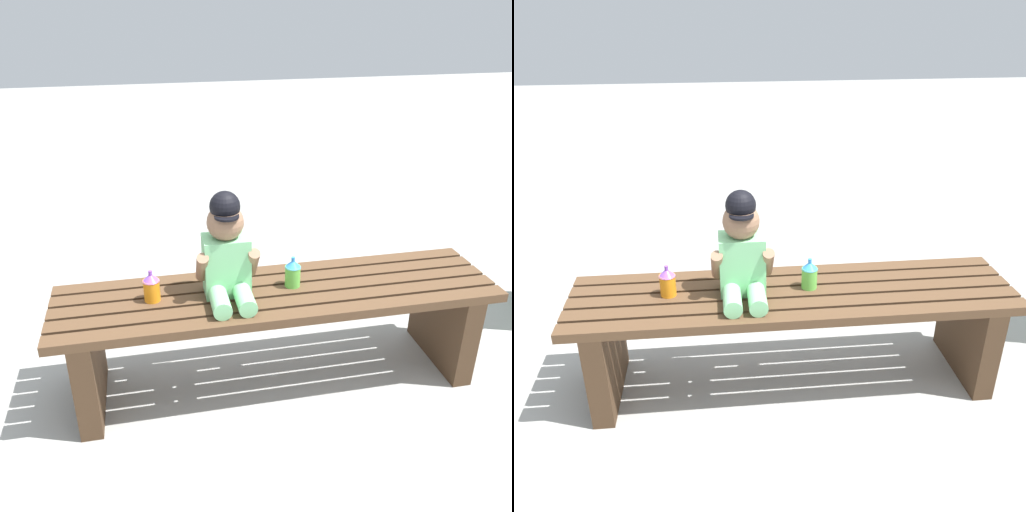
% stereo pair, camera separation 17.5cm
% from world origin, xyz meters
% --- Properties ---
extents(ground_plane, '(16.00, 16.00, 0.00)m').
position_xyz_m(ground_plane, '(0.00, 0.00, 0.00)').
color(ground_plane, '#999993').
extents(park_bench, '(1.71, 0.42, 0.42)m').
position_xyz_m(park_bench, '(0.00, 0.00, 0.29)').
color(park_bench, '#513823').
rests_on(park_bench, ground_plane).
extents(child_figure, '(0.23, 0.27, 0.40)m').
position_xyz_m(child_figure, '(-0.19, 0.01, 0.60)').
color(child_figure, '#7FCC8C').
rests_on(child_figure, park_bench).
extents(sippy_cup_left, '(0.06, 0.06, 0.12)m').
position_xyz_m(sippy_cup_left, '(-0.48, 0.02, 0.48)').
color(sippy_cup_left, orange).
rests_on(sippy_cup_left, park_bench).
extents(sippy_cup_right, '(0.06, 0.06, 0.12)m').
position_xyz_m(sippy_cup_right, '(0.06, 0.02, 0.48)').
color(sippy_cup_right, '#66CC4C').
rests_on(sippy_cup_right, park_bench).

